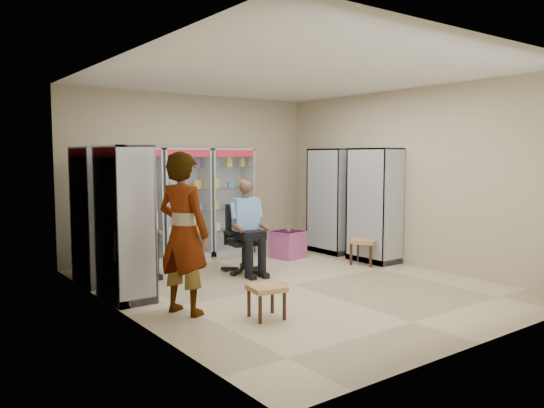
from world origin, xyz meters
TOP-DOWN VIEW (x-y plane):
  - floor at (0.00, 0.00)m, footprint 6.00×6.00m
  - room_shell at (0.00, 0.00)m, footprint 5.02×6.02m
  - cabinet_back_left at (-1.30, 2.73)m, footprint 0.90×0.50m
  - cabinet_back_mid at (-0.35, 2.73)m, footprint 0.90×0.50m
  - cabinet_back_right at (0.60, 2.73)m, footprint 0.90×0.50m
  - cabinet_right_far at (2.23, 1.60)m, footprint 0.90×0.50m
  - cabinet_right_near at (2.23, 0.50)m, footprint 0.90×0.50m
  - cabinet_left_far at (-2.23, 1.80)m, footprint 0.90×0.50m
  - cabinet_left_near at (-2.23, 0.70)m, footprint 0.90×0.50m
  - wooden_chair at (-1.55, 2.00)m, footprint 0.42×0.42m
  - seated_customer at (-1.55, 1.95)m, footprint 0.44×0.60m
  - office_chair at (-0.11, 1.13)m, footprint 0.68×0.68m
  - seated_shopkeeper at (-0.11, 1.08)m, footprint 0.55×0.70m
  - pink_trunk at (1.21, 1.66)m, footprint 0.59×0.58m
  - tea_glass at (1.25, 1.68)m, footprint 0.07×0.07m
  - woven_stool_a at (1.90, 0.41)m, footprint 0.57×0.57m
  - woven_stool_b at (-1.23, -1.05)m, footprint 0.44×0.44m
  - standing_man at (-1.91, -0.32)m, footprint 0.69×0.82m

SIDE VIEW (x-z plane):
  - floor at x=0.00m, z-range 0.00..0.00m
  - woven_stool_b at x=-1.23m, z-range 0.00..0.38m
  - woven_stool_a at x=1.90m, z-range 0.00..0.44m
  - pink_trunk at x=1.21m, z-range 0.00..0.49m
  - wooden_chair at x=-1.55m, z-range 0.00..0.94m
  - office_chair at x=-0.11m, z-range 0.00..1.09m
  - tea_glass at x=1.25m, z-range 0.49..0.60m
  - seated_customer at x=-1.55m, z-range 0.00..1.34m
  - seated_shopkeeper at x=-0.11m, z-range 0.00..1.39m
  - standing_man at x=-1.91m, z-range 0.00..1.92m
  - cabinet_back_left at x=-1.30m, z-range 0.00..2.00m
  - cabinet_back_mid at x=-0.35m, z-range 0.00..2.00m
  - cabinet_back_right at x=0.60m, z-range 0.00..2.00m
  - cabinet_right_far at x=2.23m, z-range 0.00..2.00m
  - cabinet_right_near at x=2.23m, z-range 0.00..2.00m
  - cabinet_left_far at x=-2.23m, z-range 0.00..2.00m
  - cabinet_left_near at x=-2.23m, z-range 0.00..2.00m
  - room_shell at x=0.00m, z-range 0.46..3.47m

